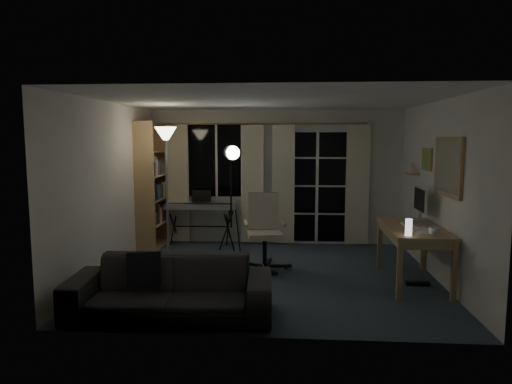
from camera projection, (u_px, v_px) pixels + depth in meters
The scene contains 17 objects.
floor at pixel (270, 276), 6.36m from camera, with size 4.50×4.00×0.02m, color #35414D.
window at pixel (217, 160), 8.21m from camera, with size 1.20×0.08×1.40m.
french_door at pixel (317, 187), 8.14m from camera, with size 1.32×0.09×2.11m.
curtains at pixel (267, 184), 8.10m from camera, with size 3.60×0.07×2.13m.
bookshelf at pixel (150, 189), 7.85m from camera, with size 0.35×1.01×2.17m.
torchiere_lamp at pixel (166, 154), 6.86m from camera, with size 0.39×0.39×2.07m.
keyboard_piano at pixel (201, 207), 8.05m from camera, with size 1.27×0.64×0.91m.
studio_light at pixel (232, 165), 7.46m from camera, with size 0.42×0.42×1.82m.
office_chair at pixel (264, 224), 6.69m from camera, with size 0.75×0.75×1.10m.
desk at pixel (414, 234), 5.95m from camera, with size 0.73×1.42×0.75m.
monitor at pixel (420, 201), 6.33m from camera, with size 0.18×0.54×0.47m.
desk_clutter at pixel (413, 243), 5.73m from camera, with size 0.45×0.85×0.95m.
mug at pixel (434, 230), 5.42m from camera, with size 0.12×0.10×0.12m, color silver.
wall_mirror at pixel (448, 167), 5.67m from camera, with size 0.04×0.94×0.74m.
framed_print at pixel (427, 159), 6.55m from camera, with size 0.03×0.42×0.32m.
wall_shelf at pixel (412, 170), 7.08m from camera, with size 0.16×0.30×0.18m.
sofa at pixel (170, 278), 4.85m from camera, with size 2.18×0.73×0.84m.
Camera 1 is at (0.25, -6.17, 1.91)m, focal length 32.00 mm.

